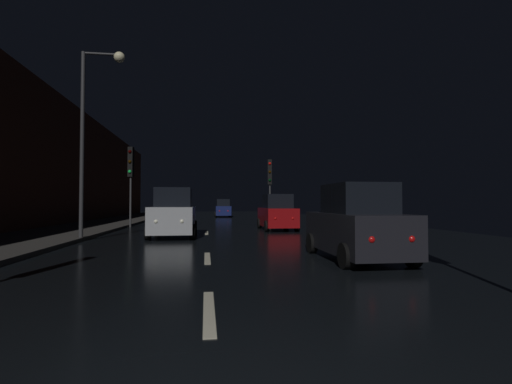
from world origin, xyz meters
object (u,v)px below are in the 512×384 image
Objects in this scene: traffic_light_far_right at (270,177)px; car_approaching_headlights at (174,214)px; car_parked_right_near at (356,225)px; traffic_light_far_left at (131,169)px; car_parked_right_far at (277,214)px; car_distant_taillights at (223,209)px; streetlamp_overhead at (94,115)px.

traffic_light_far_right is 1.10× the size of car_approaching_headlights.
traffic_light_far_right is 18.43m from car_parked_right_near.
traffic_light_far_left reaches higher than car_parked_right_far.
car_distant_taillights is (3.32, 23.76, -0.12)m from car_approaching_headlights.
car_approaching_headlights is (3.29, -7.12, -2.71)m from traffic_light_far_left.
traffic_light_far_left is 1.26× the size of car_parked_right_near.
car_distant_taillights is at bearing 167.87° from traffic_light_far_left.
traffic_light_far_right reaches higher than car_parked_right_far.
traffic_light_far_left is at bearing 91.58° from streetlamp_overhead.
car_parked_right_far is (8.52, 5.17, -4.14)m from streetlamp_overhead.
traffic_light_far_left is at bearing -155.21° from car_approaching_headlights.
traffic_light_far_right is 1.21× the size of car_parked_right_far.
car_parked_right_near reaches higher than car_parked_right_far.
streetlamp_overhead is 1.91× the size of car_parked_right_near.
traffic_light_far_left is at bearing 30.58° from car_parked_right_near.
car_parked_right_far is at bearing 77.27° from traffic_light_far_left.
car_approaching_headlights reaches higher than car_parked_right_near.
streetlamp_overhead is at bearing -26.91° from traffic_light_far_right.
traffic_light_far_right is 1.25× the size of car_distant_taillights.
car_parked_right_near is (-0.00, -11.24, 0.01)m from car_parked_right_far.
traffic_light_far_right is 15.40m from streetlamp_overhead.
car_parked_right_far is 1.03× the size of car_distant_taillights.
streetlamp_overhead is at bearing 11.12° from traffic_light_far_left.
streetlamp_overhead reaches higher than car_parked_right_far.
streetlamp_overhead is at bearing -61.63° from car_approaching_headlights.
car_parked_right_far is 20.34m from car_distant_taillights.
traffic_light_far_right is at bearing -6.50° from car_parked_right_far.
traffic_light_far_right is at bearing 119.13° from traffic_light_far_left.
traffic_light_far_left is at bearing 158.33° from car_distant_taillights.
car_approaching_headlights is at bearing 34.33° from traffic_light_far_left.
car_approaching_headlights is 23.99m from car_distant_taillights.
traffic_light_far_left is 1.16× the size of car_approaching_headlights.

